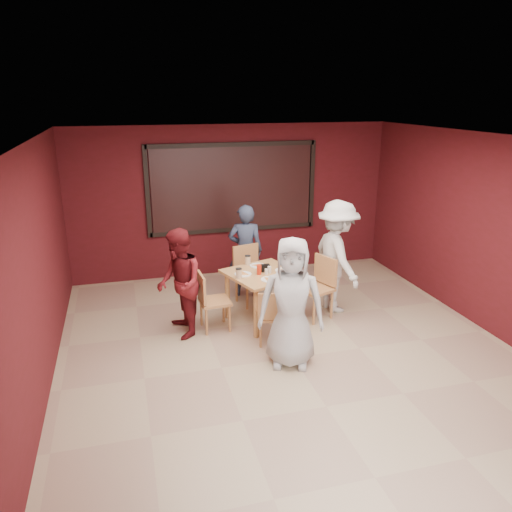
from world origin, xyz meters
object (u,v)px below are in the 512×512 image
object	(u,v)px
diner_front	(291,303)
diner_left	(179,284)
chair_front	(272,314)
chair_back	(249,271)
diner_back	(246,251)
chair_left	(210,298)
dining_table	(263,279)
diner_right	(337,257)
chair_right	(319,284)

from	to	relation	value
diner_front	diner_left	world-z (taller)	diner_front
chair_front	diner_front	bearing A→B (deg)	-81.81
chair_back	diner_back	size ratio (longest dim) A/B	0.60
chair_left	diner_back	xyz separation A→B (m)	(0.83, 1.16, 0.30)
dining_table	diner_right	size ratio (longest dim) A/B	0.70
chair_front	chair_right	distance (m)	1.19
dining_table	chair_front	distance (m)	0.80
chair_right	diner_front	size ratio (longest dim) A/B	0.57
dining_table	diner_left	xyz separation A→B (m)	(-1.26, -0.13, 0.10)
chair_left	diner_left	world-z (taller)	diner_left
dining_table	diner_front	distance (m)	1.32
dining_table	chair_right	world-z (taller)	chair_right
chair_back	diner_back	distance (m)	0.39
diner_back	diner_left	xyz separation A→B (m)	(-1.26, -1.21, -0.01)
chair_back	diner_right	bearing A→B (deg)	-28.29
diner_left	chair_back	bearing A→B (deg)	121.75
chair_front	chair_right	bearing A→B (deg)	35.59
chair_back	dining_table	bearing A→B (deg)	-88.86
diner_right	chair_right	bearing A→B (deg)	112.68
diner_back	chair_left	bearing A→B (deg)	69.02
chair_left	diner_right	size ratio (longest dim) A/B	0.49
chair_left	chair_right	distance (m)	1.70
diner_left	chair_left	bearing A→B (deg)	92.39
chair_right	diner_left	bearing A→B (deg)	-178.31
diner_right	diner_front	bearing A→B (deg)	135.03
chair_back	diner_front	world-z (taller)	diner_front
dining_table	diner_back	bearing A→B (deg)	90.12
dining_table	chair_right	xyz separation A→B (m)	(0.87, -0.07, -0.14)
diner_back	dining_table	bearing A→B (deg)	104.68
diner_front	diner_left	bearing A→B (deg)	156.74
dining_table	chair_back	size ratio (longest dim) A/B	1.31
dining_table	diner_left	distance (m)	1.27
diner_back	diner_left	distance (m)	1.75
chair_front	chair_right	world-z (taller)	chair_right
dining_table	chair_left	world-z (taller)	dining_table
chair_left	chair_back	bearing A→B (deg)	46.47
diner_front	diner_right	bearing A→B (deg)	68.81
chair_back	diner_left	xyz separation A→B (m)	(-1.25, -0.91, 0.24)
chair_back	chair_right	world-z (taller)	same
chair_front	diner_right	bearing A→B (deg)	33.26
chair_back	chair_front	bearing A→B (deg)	-93.02
chair_back	diner_right	size ratio (longest dim) A/B	0.54
diner_front	dining_table	bearing A→B (deg)	109.36
chair_right	diner_right	size ratio (longest dim) A/B	0.54
chair_front	diner_front	distance (m)	0.68
chair_back	diner_back	bearing A→B (deg)	87.51
dining_table	chair_left	xyz separation A→B (m)	(-0.83, -0.08, -0.19)
chair_front	diner_left	world-z (taller)	diner_left
chair_front	diner_back	world-z (taller)	diner_back
chair_left	diner_back	bearing A→B (deg)	54.46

